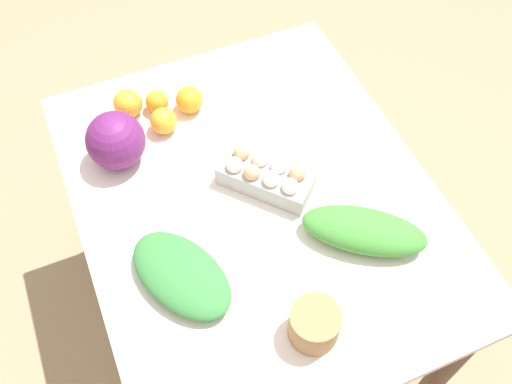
# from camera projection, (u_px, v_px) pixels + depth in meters

# --- Properties ---
(ground_plane) EXTENTS (8.00, 8.00, 0.00)m
(ground_plane) POSITION_uv_depth(u_px,v_px,m) (256.00, 313.00, 2.11)
(ground_plane) COLOR #937A5B
(dining_table) EXTENTS (1.12, 0.89, 0.77)m
(dining_table) POSITION_uv_depth(u_px,v_px,m) (256.00, 220.00, 1.57)
(dining_table) COLOR silver
(dining_table) RESTS_ON ground_plane
(cabbage_purple) EXTENTS (0.15, 0.15, 0.15)m
(cabbage_purple) POSITION_uv_depth(u_px,v_px,m) (116.00, 141.00, 1.48)
(cabbage_purple) COLOR #601E5B
(cabbage_purple) RESTS_ON dining_table
(egg_carton) EXTENTS (0.25, 0.24, 0.09)m
(egg_carton) POSITION_uv_depth(u_px,v_px,m) (266.00, 176.00, 1.46)
(egg_carton) COLOR #A8A8A3
(egg_carton) RESTS_ON dining_table
(paper_bag) EXTENTS (0.11, 0.11, 0.09)m
(paper_bag) POSITION_uv_depth(u_px,v_px,m) (314.00, 324.00, 1.23)
(paper_bag) COLOR #997047
(paper_bag) RESTS_ON dining_table
(greens_bunch_dandelion) EXTENTS (0.32, 0.26, 0.06)m
(greens_bunch_dandelion) POSITION_uv_depth(u_px,v_px,m) (181.00, 275.00, 1.31)
(greens_bunch_dandelion) COLOR #337538
(greens_bunch_dandelion) RESTS_ON dining_table
(greens_bunch_kale) EXTENTS (0.28, 0.32, 0.08)m
(greens_bunch_kale) POSITION_uv_depth(u_px,v_px,m) (364.00, 231.00, 1.37)
(greens_bunch_kale) COLOR #3D8433
(greens_bunch_kale) RESTS_ON dining_table
(orange_0) EXTENTS (0.08, 0.08, 0.08)m
(orange_0) POSITION_uv_depth(u_px,v_px,m) (128.00, 103.00, 1.60)
(orange_0) COLOR orange
(orange_0) RESTS_ON dining_table
(orange_1) EXTENTS (0.08, 0.08, 0.08)m
(orange_1) POSITION_uv_depth(u_px,v_px,m) (189.00, 100.00, 1.61)
(orange_1) COLOR orange
(orange_1) RESTS_ON dining_table
(orange_2) EXTENTS (0.08, 0.08, 0.08)m
(orange_2) POSITION_uv_depth(u_px,v_px,m) (163.00, 121.00, 1.57)
(orange_2) COLOR orange
(orange_2) RESTS_ON dining_table
(orange_3) EXTENTS (0.06, 0.06, 0.06)m
(orange_3) POSITION_uv_depth(u_px,v_px,m) (157.00, 102.00, 1.62)
(orange_3) COLOR orange
(orange_3) RESTS_ON dining_table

